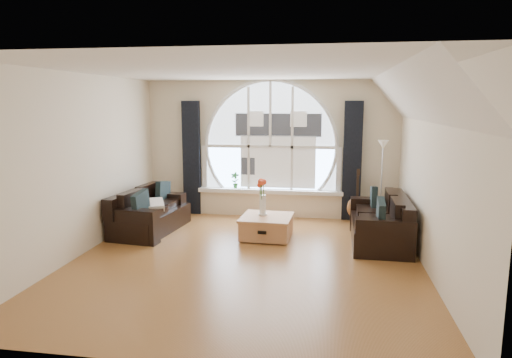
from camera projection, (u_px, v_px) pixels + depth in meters
name	position (u px, v px, depth m)	size (l,w,h in m)	color
ground	(246.00, 260.00, 6.65)	(5.00, 5.50, 0.01)	brown
ceiling	(246.00, 70.00, 6.19)	(5.00, 5.50, 0.01)	silver
wall_back	(271.00, 149.00, 9.10)	(5.00, 0.01, 2.70)	beige
wall_front	(186.00, 216.00, 3.74)	(5.00, 0.01, 2.70)	beige
wall_left	(81.00, 165.00, 6.81)	(0.01, 5.50, 2.70)	beige
wall_right	(432.00, 173.00, 6.03)	(0.01, 5.50, 2.70)	beige
attic_slope	(412.00, 96.00, 5.91)	(0.92, 5.50, 0.72)	silver
arched_window	(270.00, 135.00, 9.02)	(2.60, 0.06, 2.15)	silver
window_sill	(270.00, 191.00, 9.14)	(2.90, 0.22, 0.08)	white
window_frame	(270.00, 135.00, 8.99)	(2.76, 0.08, 2.15)	white
neighbor_house	(278.00, 142.00, 9.01)	(1.70, 0.02, 1.50)	silver
curtain_left	(192.00, 158.00, 9.26)	(0.35, 0.12, 2.30)	black
curtain_right	(352.00, 161.00, 8.77)	(0.35, 0.12, 2.30)	black
sofa_left	(150.00, 209.00, 8.08)	(0.82, 1.63, 0.73)	black
sofa_right	(380.00, 219.00, 7.38)	(0.86, 1.72, 0.77)	black
coffee_chest	(267.00, 226.00, 7.72)	(0.84, 0.84, 0.41)	#AE7349
throw_blanket	(147.00, 205.00, 7.96)	(0.55, 0.55, 0.10)	silver
vase_flowers	(263.00, 193.00, 7.71)	(0.24, 0.24, 0.70)	white
floor_lamp	(381.00, 184.00, 8.34)	(0.24, 0.24, 1.60)	#B2B2B2
guitar	(357.00, 196.00, 8.58)	(0.36, 0.24, 1.06)	brown
potted_plant	(235.00, 180.00, 9.22)	(0.17, 0.12, 0.33)	#1E6023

